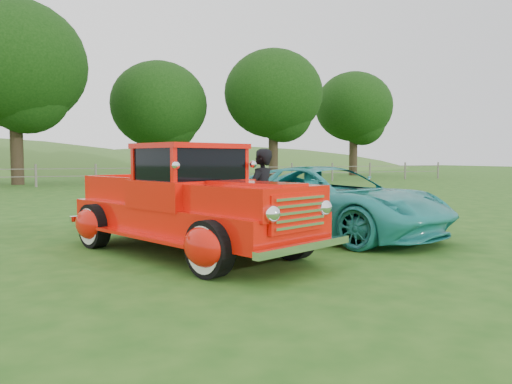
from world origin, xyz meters
name	(u,v)px	position (x,y,z in m)	size (l,w,h in m)	color
ground	(242,268)	(0.00, 0.00, 0.00)	(140.00, 140.00, 0.00)	#215115
distant_hills	(33,208)	(-4.08, 59.46, -4.55)	(116.00, 60.00, 18.00)	#396425
fence_line	(96,175)	(0.00, 22.00, 0.60)	(48.00, 0.12, 1.20)	slate
tree_near_west	(14,64)	(-4.00, 25.00, 6.80)	(8.00, 8.00, 10.42)	#2E2317
tree_near_east	(159,105)	(5.00, 29.00, 5.25)	(6.80, 6.80, 8.33)	#2E2317
tree_mid_east	(273,94)	(13.00, 27.00, 6.17)	(7.20, 7.20, 9.44)	#2E2317
tree_far_east	(354,107)	(22.00, 30.00, 5.86)	(6.60, 6.60, 8.86)	#2E2317
red_pickup	(189,205)	(-0.40, 1.34, 0.80)	(3.54, 5.27, 1.78)	black
teal_sedan	(328,201)	(2.67, 2.12, 0.69)	(2.29, 4.97, 1.38)	teal
man	(261,196)	(1.04, 1.73, 0.86)	(0.63, 0.41, 1.72)	black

